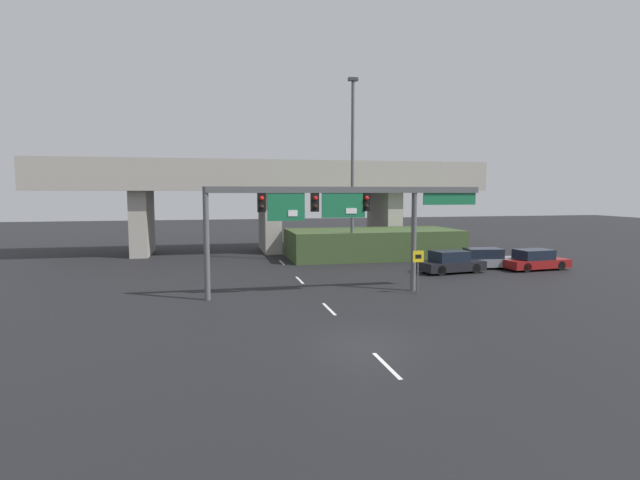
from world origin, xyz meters
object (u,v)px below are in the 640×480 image
speed_limit_sign (418,265)px  highway_light_pole_near (353,167)px  parked_sedan_near_right (451,262)px  parked_sedan_far_right (535,260)px  signal_gantry (336,207)px  parked_sedan_mid_right (485,259)px

speed_limit_sign → highway_light_pole_near: bearing=91.1°
parked_sedan_near_right → parked_sedan_far_right: size_ratio=0.97×
speed_limit_sign → highway_light_pole_near: (-0.21, 11.61, 5.64)m
signal_gantry → highway_light_pole_near: size_ratio=1.08×
parked_sedan_near_right → parked_sedan_mid_right: parked_sedan_near_right is taller
parked_sedan_near_right → parked_sedan_mid_right: (3.22, 1.21, -0.02)m
parked_sedan_mid_right → parked_sedan_far_right: (3.01, -1.32, -0.00)m
parked_sedan_mid_right → parked_sedan_far_right: size_ratio=1.04×
parked_sedan_far_right → speed_limit_sign: bearing=-157.3°
signal_gantry → parked_sedan_near_right: size_ratio=3.26×
signal_gantry → highway_light_pole_near: (3.99, 10.81, 2.62)m
signal_gantry → speed_limit_sign: size_ratio=6.29×
speed_limit_sign → parked_sedan_mid_right: bearing=41.2°
signal_gantry → parked_sedan_far_right: 16.60m
speed_limit_sign → parked_sedan_far_right: (11.14, 5.81, -0.87)m
highway_light_pole_near → parked_sedan_near_right: 10.03m
signal_gantry → speed_limit_sign: signal_gantry is taller
speed_limit_sign → signal_gantry: bearing=169.2°
highway_light_pole_near → parked_sedan_far_right: bearing=-27.1°
signal_gantry → highway_light_pole_near: highway_light_pole_near is taller
parked_sedan_near_right → parked_sedan_mid_right: 3.44m
signal_gantry → parked_sedan_mid_right: bearing=27.2°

